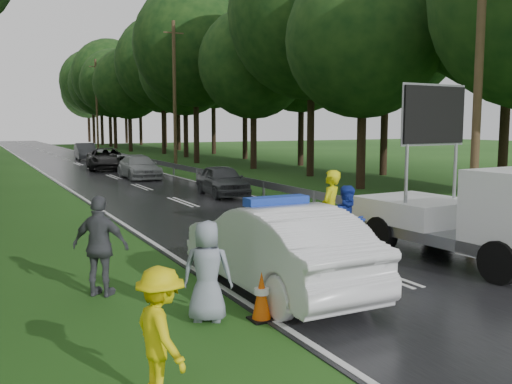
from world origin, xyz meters
TOP-DOWN VIEW (x-y plane):
  - ground at (0.00, 0.00)m, footprint 160.00×160.00m
  - road at (0.00, 30.00)m, footprint 7.00×140.00m
  - guardrail at (3.70, 29.67)m, footprint 0.12×60.06m
  - utility_pole_near at (5.20, 2.00)m, footprint 1.40×0.24m
  - utility_pole_mid at (5.20, 28.00)m, footprint 1.40×0.24m
  - utility_pole_far at (5.20, 54.00)m, footprint 1.40×0.24m
  - police_sedan at (-2.50, -0.35)m, footprint 1.79×5.02m
  - work_truck at (2.55, -0.46)m, footprint 2.56×5.22m
  - barrier at (-0.03, 3.21)m, footprint 2.30×0.30m
  - officer at (0.31, 2.00)m, footprint 0.88×0.83m
  - civilian at (0.11, 0.95)m, footprint 0.87×0.69m
  - bystander_left at (-5.75, -3.50)m, footprint 0.69×1.07m
  - bystander_mid at (-5.52, 0.84)m, footprint 1.13×1.05m
  - bystander_right at (-4.29, -1.30)m, footprint 0.96×0.86m
  - queue_car_first at (2.30, 13.26)m, footprint 1.98×4.08m
  - queue_car_second at (1.15, 22.61)m, footprint 1.93×4.55m
  - queue_car_third at (0.80, 29.60)m, footprint 3.15×5.59m
  - queue_car_fourth at (1.47, 40.91)m, footprint 1.82×4.50m
  - cone_near_left at (-3.50, -1.67)m, footprint 0.38×0.38m
  - cone_center at (-0.49, 2.00)m, footprint 0.33×0.33m
  - cone_far at (-0.04, 2.50)m, footprint 0.30×0.30m
  - cone_left_mid at (-2.76, 2.03)m, footprint 0.36×0.36m
  - cone_right at (3.50, 4.50)m, footprint 0.31×0.31m

SIDE VIEW (x-z plane):
  - ground at x=0.00m, z-range 0.00..0.00m
  - road at x=0.00m, z-range 0.00..0.02m
  - cone_far at x=-0.04m, z-range -0.01..0.63m
  - cone_right at x=3.50m, z-range -0.01..0.65m
  - cone_center at x=-0.49m, z-range -0.01..0.70m
  - cone_left_mid at x=-2.76m, z-range -0.01..0.75m
  - cone_near_left at x=-3.50m, z-range -0.01..0.79m
  - guardrail at x=3.70m, z-range 0.20..0.90m
  - queue_car_second at x=1.15m, z-range 0.00..1.31m
  - queue_car_first at x=2.30m, z-range 0.00..1.34m
  - barrier at x=-0.03m, z-range 0.24..1.20m
  - queue_car_fourth at x=1.47m, z-range 0.00..1.45m
  - queue_car_third at x=0.80m, z-range 0.00..1.48m
  - bystander_left at x=-5.75m, z-range 0.00..1.56m
  - bystander_right at x=-4.29m, z-range 0.00..1.64m
  - police_sedan at x=-2.50m, z-range -0.08..1.73m
  - civilian at x=0.11m, z-range 0.00..1.76m
  - bystander_mid at x=-5.52m, z-range 0.00..1.86m
  - officer at x=0.31m, z-range 0.00..2.03m
  - work_truck at x=2.55m, z-range -0.93..3.12m
  - utility_pole_near at x=5.20m, z-range 0.06..10.06m
  - utility_pole_mid at x=5.20m, z-range 0.06..10.06m
  - utility_pole_far at x=5.20m, z-range 0.06..10.06m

